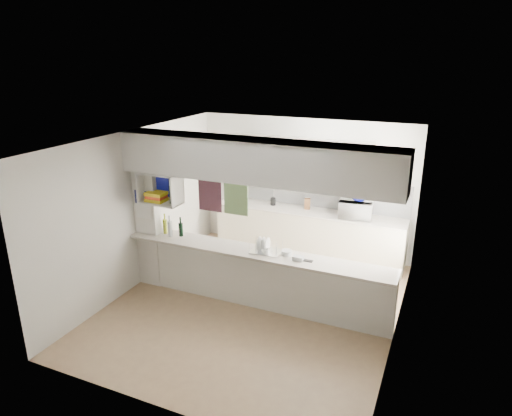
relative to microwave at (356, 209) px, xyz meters
The scene contains 16 objects.
floor 2.56m from the microwave, 117.61° to the right, with size 4.80×4.80×0.00m, color #9C795A.
ceiling 2.77m from the microwave, 117.61° to the right, with size 4.80×4.80×0.00m, color white.
wall_back 1.15m from the microwave, 162.25° to the left, with size 4.20×4.20×0.00m, color silver.
wall_left 3.79m from the microwave, 147.08° to the right, with size 4.80×4.80×0.00m, color silver.
wall_right 2.31m from the microwave, 63.51° to the right, with size 4.80×4.80×0.00m, color silver.
servery_partition 2.47m from the microwave, 121.28° to the right, with size 4.20×0.50×2.60m.
cubby_shelf 3.44m from the microwave, 141.28° to the right, with size 0.65×0.35×0.50m.
kitchen_run 0.95m from the microwave, behind, with size 3.60×0.63×2.24m.
microwave is the anchor object (origin of this frame).
bowl 0.20m from the microwave, 32.32° to the left, with size 0.26×0.26×0.06m, color #0D1297.
dish_rack 2.21m from the microwave, 114.32° to the right, with size 0.46×0.35×0.23m.
cup 2.30m from the microwave, 112.07° to the right, with size 0.11×0.11×0.09m, color white.
wine_bottles 3.31m from the microwave, 142.35° to the right, with size 0.52×0.15×0.35m.
plastic_tubs 2.10m from the microwave, 103.63° to the right, with size 0.49×0.23×0.07m.
utensil_jar 1.63m from the microwave, behind, with size 0.10×0.10×0.14m, color black.
knife_block 0.95m from the microwave, behind, with size 0.10×0.08×0.21m, color brown.
Camera 1 is at (2.52, -5.72, 3.72)m, focal length 32.00 mm.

